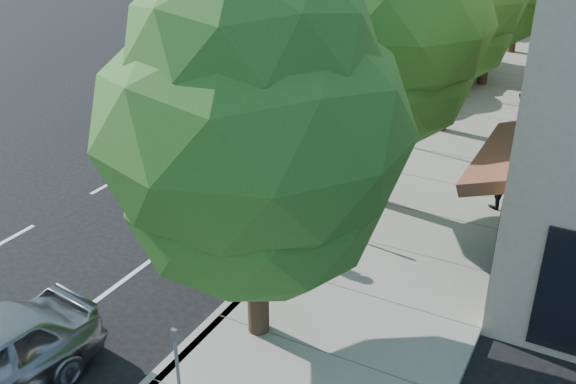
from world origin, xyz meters
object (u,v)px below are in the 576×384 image
Objects in this scene: street_tree_0 at (254,132)px; bicycle at (181,248)px; street_tree_1 at (387,27)px; dark_sedan at (429,85)px; white_pickup at (451,56)px; pedestrian at (502,179)px; dark_suv_far at (502,16)px; cyclist at (261,214)px; silver_suv at (297,139)px.

street_tree_0 reaches higher than bicycle.
street_tree_1 reaches higher than street_tree_0.
street_tree_0 is 6.03m from street_tree_1.
dark_sedan is (-1.40, 9.12, -4.02)m from street_tree_1.
pedestrian is at bearing -71.12° from white_pickup.
pedestrian is at bearing -60.73° from dark_sedan.
white_pickup is 3.81× the size of pedestrian.
street_tree_1 reaches higher than pedestrian.
street_tree_0 is 19.27m from white_pickup.
bicycle is at bearing 19.34° from pedestrian.
dark_sedan is at bearing -86.13° from dark_suv_far.
dark_suv_far is at bearing 87.31° from white_pickup.
street_tree_1 is at bearing -82.74° from dark_suv_far.
dark_suv_far reaches higher than cyclist.
white_pickup is at bearing -10.77° from bicycle.
white_pickup reaches higher than cyclist.
cyclist is 1.97m from bicycle.
pedestrian is at bearing -50.53° from bicycle.
street_tree_0 reaches higher than dark_sedan.
pedestrian is at bearing -2.14° from silver_suv.
cyclist is (-1.60, 2.83, -3.26)m from street_tree_0.
bicycle is 0.46× the size of dark_sedan.
street_tree_0 is at bearing -90.00° from street_tree_1.
dark_sedan is at bearing 78.61° from silver_suv.
street_tree_0 is at bearing -83.88° from dark_sedan.
silver_suv is (-0.37, 6.26, 0.29)m from bicycle.
white_pickup is (-1.59, 18.93, -3.23)m from street_tree_0.
silver_suv reaches higher than bicycle.
silver_suv is at bearing -3.75° from bicycle.
cyclist is 0.30× the size of silver_suv.
street_tree_1 is 13.56m from white_pickup.
dark_sedan is 0.66× the size of white_pickup.
street_tree_1 is 1.36× the size of silver_suv.
dark_suv_far reaches higher than dark_sedan.
street_tree_0 is 4.32× the size of pedestrian.
dark_suv_far is (1.60, 21.31, 0.09)m from silver_suv.
dark_suv_far is 22.08m from pedestrian.
cyclist is at bearing -71.47° from silver_suv.
pedestrian is (4.30, -7.95, 0.29)m from dark_sedan.
street_tree_1 reaches higher than white_pickup.
street_tree_1 is 10.06m from dark_sedan.
white_pickup reaches higher than dark_suv_far.
street_tree_1 is 4.08× the size of bicycle.
dark_sedan is 9.04m from pedestrian.
bicycle is at bearing 116.99° from cyclist.
bicycle is 6.28m from silver_suv.
dark_sedan is (0.20, 12.29, -0.19)m from cyclist.
silver_suv is at bearing 112.29° from street_tree_0.
pedestrian reaches higher than cyclist.
cyclist is at bearing -86.71° from dark_suv_far.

